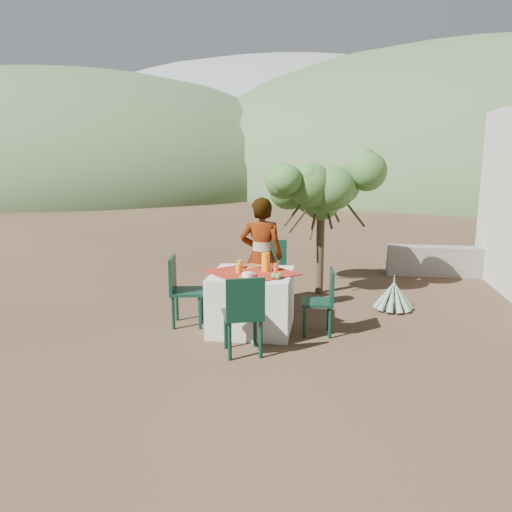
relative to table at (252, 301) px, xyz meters
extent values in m
plane|color=#3A231A|center=(-0.23, 0.01, -0.38)|extent=(160.00, 160.00, 0.00)
cube|color=white|center=(0.00, 0.00, 0.00)|extent=(1.02, 1.02, 0.75)
cube|color=maroon|center=(0.00, 0.00, 0.38)|extent=(1.30, 1.30, 0.01)
cylinder|color=black|center=(-0.13, 0.86, -0.14)|extent=(0.05, 0.05, 0.49)
cylinder|color=black|center=(0.23, 0.80, -0.14)|extent=(0.05, 0.05, 0.49)
cylinder|color=black|center=(-0.07, 1.22, -0.14)|extent=(0.05, 0.05, 0.49)
cylinder|color=black|center=(0.29, 1.16, -0.14)|extent=(0.05, 0.05, 0.49)
cube|color=black|center=(0.08, 1.01, 0.11)|extent=(0.52, 0.52, 0.04)
cube|color=black|center=(0.11, 1.21, 0.37)|extent=(0.46, 0.12, 0.48)
cylinder|color=black|center=(0.13, -0.60, -0.15)|extent=(0.05, 0.05, 0.46)
cylinder|color=black|center=(-0.20, -0.71, -0.15)|extent=(0.05, 0.05, 0.46)
cylinder|color=black|center=(0.25, -0.93, -0.15)|extent=(0.05, 0.05, 0.46)
cylinder|color=black|center=(-0.08, -1.04, -0.15)|extent=(0.05, 0.05, 0.46)
cube|color=black|center=(0.03, -0.82, 0.08)|extent=(0.55, 0.55, 0.04)
cube|color=black|center=(0.09, -1.00, 0.33)|extent=(0.42, 0.18, 0.45)
cylinder|color=black|center=(-0.67, -0.11, -0.15)|extent=(0.04, 0.04, 0.46)
cylinder|color=black|center=(-0.72, 0.23, -0.15)|extent=(0.04, 0.04, 0.46)
cylinder|color=black|center=(-1.01, -0.16, -0.15)|extent=(0.04, 0.04, 0.46)
cylinder|color=black|center=(-1.06, 0.18, -0.15)|extent=(0.04, 0.04, 0.46)
cube|color=black|center=(-0.87, 0.03, 0.08)|extent=(0.49, 0.49, 0.04)
cube|color=black|center=(-1.06, 0.00, 0.32)|extent=(0.11, 0.43, 0.45)
cylinder|color=black|center=(0.68, 0.09, -0.17)|extent=(0.04, 0.04, 0.41)
cylinder|color=black|center=(0.70, -0.22, -0.17)|extent=(0.04, 0.04, 0.41)
cylinder|color=black|center=(0.99, 0.11, -0.17)|extent=(0.04, 0.04, 0.41)
cylinder|color=black|center=(1.01, -0.20, -0.17)|extent=(0.04, 0.04, 0.41)
cube|color=black|center=(0.84, -0.06, 0.03)|extent=(0.41, 0.41, 0.04)
cube|color=black|center=(1.02, -0.05, 0.25)|extent=(0.06, 0.39, 0.40)
imported|color=#8C6651|center=(0.04, 0.64, 0.46)|extent=(0.63, 0.43, 1.67)
cylinder|color=#483624|center=(0.83, 1.86, 0.38)|extent=(0.13, 0.13, 1.51)
sphere|color=#225C21|center=(0.83, 1.86, 1.13)|extent=(0.65, 0.65, 0.65)
sphere|color=#225C21|center=(1.42, 1.86, 1.30)|extent=(0.61, 0.61, 0.61)
sphere|color=#225C21|center=(0.28, 1.97, 1.24)|extent=(0.56, 0.56, 0.56)
sphere|color=#225C21|center=(0.93, 2.46, 1.35)|extent=(0.58, 0.58, 0.58)
sphere|color=#225C21|center=(0.88, 1.32, 1.19)|extent=(0.52, 0.52, 0.52)
sphere|color=gray|center=(1.92, 1.11, -0.34)|extent=(0.19, 0.19, 0.19)
cone|color=gray|center=(1.92, 1.11, -0.10)|extent=(0.10, 0.10, 0.55)
cone|color=gray|center=(2.05, 1.11, -0.16)|extent=(0.33, 0.10, 0.46)
cone|color=gray|center=(2.02, 1.18, -0.16)|extent=(0.30, 0.25, 0.48)
cone|color=gray|center=(1.96, 1.22, -0.16)|extent=(0.18, 0.32, 0.47)
cone|color=gray|center=(1.88, 1.22, -0.16)|extent=(0.18, 0.32, 0.47)
cone|color=gray|center=(1.82, 1.18, -0.16)|extent=(0.30, 0.25, 0.48)
cone|color=gray|center=(1.80, 1.11, -0.16)|extent=(0.33, 0.10, 0.46)
cone|color=gray|center=(1.82, 1.03, -0.16)|extent=(0.30, 0.25, 0.48)
cone|color=gray|center=(1.88, 0.99, -0.16)|extent=(0.18, 0.32, 0.47)
cone|color=gray|center=(1.96, 0.99, -0.16)|extent=(0.18, 0.32, 0.47)
cone|color=gray|center=(2.02, 1.04, -0.16)|extent=(0.30, 0.25, 0.48)
cube|color=gray|center=(3.37, 3.41, -0.10)|extent=(2.60, 0.35, 0.55)
ellipsoid|color=#37532F|center=(-18.23, 30.01, -0.38)|extent=(40.00, 40.00, 16.00)
ellipsoid|color=#37532F|center=(11.77, 36.01, -0.38)|extent=(48.00, 48.00, 20.00)
ellipsoid|color=slate|center=(-4.23, 52.01, -0.38)|extent=(60.00, 60.00, 24.00)
cylinder|color=brown|center=(-0.03, 0.31, 0.39)|extent=(0.23, 0.23, 0.01)
cylinder|color=brown|center=(-0.01, -0.16, 0.39)|extent=(0.20, 0.20, 0.01)
cylinder|color=orange|center=(-0.19, 0.19, 0.44)|extent=(0.07, 0.07, 0.11)
cylinder|color=orange|center=(-0.16, -0.05, 0.44)|extent=(0.07, 0.07, 0.11)
cylinder|color=orange|center=(0.17, 0.08, 0.50)|extent=(0.11, 0.11, 0.24)
cylinder|color=brown|center=(-0.01, -0.29, 0.39)|extent=(0.21, 0.21, 0.01)
cylinder|color=white|center=(-0.01, -0.29, 0.42)|extent=(0.14, 0.14, 0.05)
cylinder|color=orange|center=(0.29, 0.12, 0.43)|extent=(0.07, 0.07, 0.10)
cylinder|color=orange|center=(0.30, 0.16, 0.43)|extent=(0.06, 0.06, 0.10)
cube|color=white|center=(0.21, 0.10, 0.43)|extent=(0.08, 0.06, 0.10)
sphere|color=olive|center=(0.32, -0.25, 0.42)|extent=(0.07, 0.07, 0.07)
sphere|color=olive|center=(0.38, -0.24, 0.42)|extent=(0.07, 0.07, 0.07)
sphere|color=olive|center=(0.36, -0.30, 0.42)|extent=(0.07, 0.07, 0.07)
sphere|color=olive|center=(0.32, -0.30, 0.42)|extent=(0.07, 0.07, 0.07)
camera|label=1|loc=(0.98, -6.13, 1.87)|focal=35.00mm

